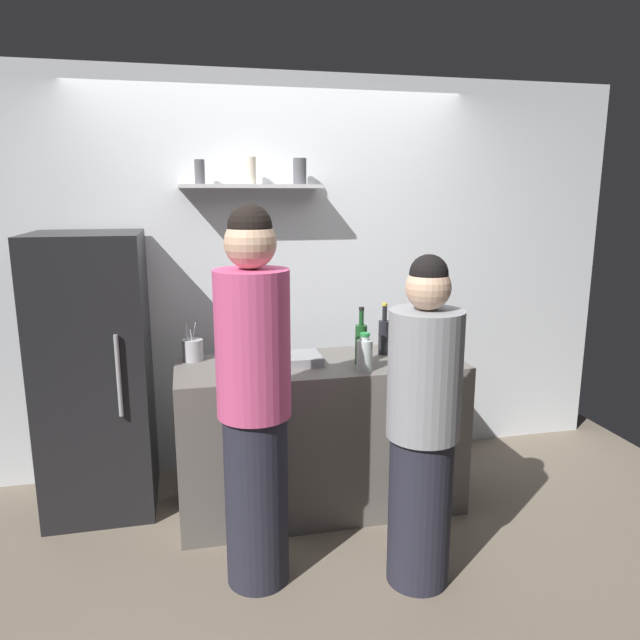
# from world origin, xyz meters

# --- Properties ---
(ground_plane) EXTENTS (5.28, 5.28, 0.00)m
(ground_plane) POSITION_xyz_m (0.00, 0.00, 0.00)
(ground_plane) COLOR #726656
(back_wall_assembly) EXTENTS (4.80, 0.32, 2.60)m
(back_wall_assembly) POSITION_xyz_m (-0.00, 1.25, 1.30)
(back_wall_assembly) COLOR white
(back_wall_assembly) RESTS_ON ground
(refrigerator) EXTENTS (0.61, 0.67, 1.64)m
(refrigerator) POSITION_xyz_m (-1.13, 0.85, 0.82)
(refrigerator) COLOR black
(refrigerator) RESTS_ON ground
(counter) EXTENTS (1.65, 0.62, 0.90)m
(counter) POSITION_xyz_m (0.15, 0.54, 0.45)
(counter) COLOR #66605B
(counter) RESTS_ON ground
(baking_pan) EXTENTS (0.34, 0.24, 0.05)m
(baking_pan) POSITION_xyz_m (-0.02, 0.55, 0.92)
(baking_pan) COLOR gray
(baking_pan) RESTS_ON counter
(utensil_holder) EXTENTS (0.12, 0.12, 0.23)m
(utensil_holder) POSITION_xyz_m (-0.57, 0.74, 0.96)
(utensil_holder) COLOR #B2B2B7
(utensil_holder) RESTS_ON counter
(wine_bottle_dark_glass) EXTENTS (0.07, 0.07, 0.31)m
(wine_bottle_dark_glass) POSITION_xyz_m (0.56, 0.63, 1.01)
(wine_bottle_dark_glass) COLOR black
(wine_bottle_dark_glass) RESTS_ON counter
(wine_bottle_amber_glass) EXTENTS (0.07, 0.07, 0.31)m
(wine_bottle_amber_glass) POSITION_xyz_m (-0.25, 0.71, 1.01)
(wine_bottle_amber_glass) COLOR #472814
(wine_bottle_amber_glass) RESTS_ON counter
(wine_bottle_green_glass) EXTENTS (0.07, 0.07, 0.33)m
(wine_bottle_green_glass) POSITION_xyz_m (0.36, 0.45, 1.02)
(wine_bottle_green_glass) COLOR #19471E
(wine_bottle_green_glass) RESTS_ON counter
(water_bottle_plastic) EXTENTS (0.09, 0.09, 0.21)m
(water_bottle_plastic) POSITION_xyz_m (0.35, 0.32, 0.99)
(water_bottle_plastic) COLOR silver
(water_bottle_plastic) RESTS_ON counter
(person_grey_hoodie) EXTENTS (0.34, 0.34, 1.59)m
(person_grey_hoodie) POSITION_xyz_m (0.45, -0.26, 0.78)
(person_grey_hoodie) COLOR #262633
(person_grey_hoodie) RESTS_ON ground
(person_pink_top) EXTENTS (0.34, 0.34, 1.81)m
(person_pink_top) POSITION_xyz_m (-0.31, -0.08, 0.91)
(person_pink_top) COLOR #262633
(person_pink_top) RESTS_ON ground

